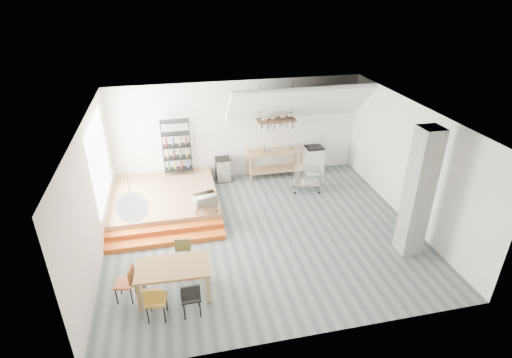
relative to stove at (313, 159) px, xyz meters
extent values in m
plane|color=#4B5457|center=(-2.50, -3.16, -0.48)|extent=(8.00, 8.00, 0.00)
cube|color=silver|center=(-2.50, 0.34, 1.12)|extent=(8.00, 0.04, 3.20)
cube|color=silver|center=(-6.50, -3.16, 1.12)|extent=(0.04, 7.00, 3.20)
cube|color=silver|center=(1.50, -3.16, 1.12)|extent=(0.04, 7.00, 3.20)
cube|color=white|center=(-2.50, -3.16, 2.72)|extent=(8.00, 7.00, 0.02)
cube|color=white|center=(-0.70, -0.26, 2.07)|extent=(4.40, 1.44, 1.32)
cube|color=white|center=(-6.48, -1.66, 1.32)|extent=(0.02, 2.50, 2.20)
cube|color=#95734A|center=(-5.00, -1.16, -0.28)|extent=(3.00, 3.00, 0.40)
cube|color=#C45217|center=(-5.00, -3.11, -0.41)|extent=(3.00, 0.35, 0.13)
cube|color=#C45217|center=(-5.00, -2.76, -0.35)|extent=(3.00, 0.35, 0.27)
cube|color=slate|center=(0.80, -4.66, 1.12)|extent=(0.50, 0.50, 3.20)
cube|color=#95734A|center=(-1.40, -0.01, 0.40)|extent=(1.80, 0.60, 0.06)
cube|color=#95734A|center=(-1.40, -0.01, -0.23)|extent=(1.70, 0.55, 0.04)
cube|color=#95734A|center=(-0.58, 0.21, -0.05)|extent=(0.06, 0.06, 0.86)
cube|color=#95734A|center=(-2.22, 0.21, -0.05)|extent=(0.06, 0.06, 0.86)
cube|color=#95734A|center=(-0.58, -0.23, -0.05)|extent=(0.06, 0.06, 0.86)
cube|color=#95734A|center=(-2.22, -0.23, -0.05)|extent=(0.06, 0.06, 0.86)
cube|color=white|center=(0.00, -0.01, -0.03)|extent=(0.60, 0.60, 0.90)
cube|color=black|center=(0.00, -0.01, 0.44)|extent=(0.58, 0.58, 0.03)
cube|color=white|center=(0.00, 0.27, 0.57)|extent=(0.60, 0.05, 0.25)
cylinder|color=black|center=(0.14, 0.13, 0.46)|extent=(0.18, 0.18, 0.02)
cylinder|color=black|center=(-0.14, 0.13, 0.46)|extent=(0.18, 0.18, 0.02)
cylinder|color=black|center=(0.14, -0.15, 0.46)|extent=(0.18, 0.18, 0.02)
cylinder|color=black|center=(-0.14, -0.15, 0.46)|extent=(0.18, 0.18, 0.02)
cube|color=#3B2617|center=(-1.40, -0.21, 1.57)|extent=(1.20, 0.50, 0.05)
cylinder|color=black|center=(-1.90, -0.21, 2.14)|extent=(0.02, 0.02, 1.15)
cylinder|color=black|center=(-0.90, -0.21, 2.14)|extent=(0.02, 0.02, 1.15)
cylinder|color=silver|center=(-1.90, -0.26, 1.43)|extent=(0.16, 0.16, 0.12)
cylinder|color=silver|center=(-1.70, -0.26, 1.41)|extent=(0.20, 0.20, 0.16)
cylinder|color=silver|center=(-1.50, -0.26, 1.39)|extent=(0.16, 0.16, 0.20)
cylinder|color=silver|center=(-1.30, -0.26, 1.43)|extent=(0.20, 0.20, 0.12)
cylinder|color=silver|center=(-1.10, -0.26, 1.41)|extent=(0.16, 0.16, 0.16)
cylinder|color=silver|center=(-0.90, -0.26, 1.39)|extent=(0.20, 0.20, 0.20)
cylinder|color=black|center=(-4.08, 0.22, 0.82)|extent=(0.02, 0.02, 1.80)
cylinder|color=black|center=(-4.92, 0.22, 0.82)|extent=(0.02, 0.02, 1.80)
cylinder|color=black|center=(-4.08, -0.14, 0.82)|extent=(0.02, 0.02, 1.80)
cylinder|color=black|center=(-4.92, -0.14, 0.82)|extent=(0.02, 0.02, 1.80)
cube|color=black|center=(-4.50, 0.04, 0.07)|extent=(0.88, 0.38, 0.02)
cube|color=black|center=(-4.50, 0.04, 0.47)|extent=(0.88, 0.38, 0.02)
cube|color=black|center=(-4.50, 0.04, 0.87)|extent=(0.88, 0.38, 0.02)
cube|color=black|center=(-4.50, 0.04, 1.27)|extent=(0.88, 0.38, 0.02)
cube|color=black|center=(-4.50, 0.04, 1.67)|extent=(0.88, 0.38, 0.03)
cylinder|color=#2D723E|center=(-4.50, 0.04, 0.21)|extent=(0.07, 0.07, 0.24)
cylinder|color=#A7AA1C|center=(-4.50, 0.04, 0.61)|extent=(0.07, 0.07, 0.24)
cylinder|color=maroon|center=(-4.50, 0.04, 1.01)|extent=(0.07, 0.07, 0.24)
cube|color=#95734A|center=(-3.90, -2.41, 0.07)|extent=(0.60, 0.40, 0.03)
cylinder|color=black|center=(-3.63, -2.24, -0.01)|extent=(0.02, 0.02, 0.13)
cylinder|color=black|center=(-4.17, -2.24, -0.01)|extent=(0.02, 0.02, 0.13)
cylinder|color=black|center=(-3.63, -2.58, -0.01)|extent=(0.02, 0.02, 0.13)
cylinder|color=black|center=(-4.17, -2.58, -0.01)|extent=(0.02, 0.02, 0.13)
sphere|color=white|center=(-5.45, -4.94, 1.72)|extent=(0.60, 0.60, 0.60)
cube|color=olive|center=(-4.85, -4.97, 0.21)|extent=(1.56, 0.92, 0.06)
cube|color=olive|center=(-4.15, -4.64, -0.15)|extent=(0.07, 0.07, 0.67)
cube|color=olive|center=(-5.52, -4.57, -0.15)|extent=(0.07, 0.07, 0.67)
cube|color=olive|center=(-4.18, -5.36, -0.15)|extent=(0.07, 0.07, 0.67)
cube|color=olive|center=(-5.55, -5.30, -0.15)|extent=(0.07, 0.07, 0.67)
cube|color=#A4731C|center=(-5.21, -5.57, -0.03)|extent=(0.45, 0.45, 0.04)
cube|color=#A4731C|center=(-5.23, -5.75, 0.22)|extent=(0.38, 0.09, 0.35)
cylinder|color=black|center=(-5.39, -5.71, -0.26)|extent=(0.03, 0.03, 0.44)
cylinder|color=black|center=(-5.07, -5.75, -0.26)|extent=(0.03, 0.03, 0.44)
cylinder|color=black|center=(-5.34, -5.39, -0.26)|extent=(0.03, 0.03, 0.44)
cylinder|color=black|center=(-5.03, -5.43, -0.26)|extent=(0.03, 0.03, 0.44)
cube|color=black|center=(-4.54, -5.60, -0.05)|extent=(0.40, 0.40, 0.04)
cube|color=black|center=(-4.54, -5.77, 0.20)|extent=(0.37, 0.05, 0.34)
cylinder|color=black|center=(-4.69, -5.76, -0.27)|extent=(0.03, 0.03, 0.43)
cylinder|color=black|center=(-4.38, -5.75, -0.27)|extent=(0.03, 0.03, 0.43)
cylinder|color=black|center=(-4.70, -5.45, -0.27)|extent=(0.03, 0.03, 0.43)
cylinder|color=black|center=(-4.39, -5.44, -0.27)|extent=(0.03, 0.03, 0.43)
cube|color=olive|center=(-4.63, -4.36, -0.06)|extent=(0.42, 0.42, 0.04)
cube|color=olive|center=(-4.61, -4.19, 0.18)|extent=(0.36, 0.08, 0.33)
cylinder|color=black|center=(-4.46, -4.23, -0.27)|extent=(0.03, 0.03, 0.41)
cylinder|color=black|center=(-4.76, -4.19, -0.27)|extent=(0.03, 0.03, 0.41)
cylinder|color=black|center=(-4.50, -4.52, -0.27)|extent=(0.03, 0.03, 0.41)
cylinder|color=black|center=(-4.80, -4.49, -0.27)|extent=(0.03, 0.03, 0.41)
cube|color=#9E4416|center=(-5.85, -4.92, -0.05)|extent=(0.44, 0.44, 0.04)
cube|color=#9E4416|center=(-5.68, -4.95, 0.18)|extent=(0.10, 0.36, 0.33)
cylinder|color=black|center=(-5.72, -5.10, -0.27)|extent=(0.03, 0.03, 0.42)
cylinder|color=black|center=(-5.67, -4.80, -0.27)|extent=(0.03, 0.03, 0.42)
cylinder|color=black|center=(-6.02, -5.04, -0.27)|extent=(0.03, 0.03, 0.42)
cylinder|color=black|center=(-5.97, -4.75, -0.27)|extent=(0.03, 0.03, 0.42)
cube|color=silver|center=(-0.64, -1.23, 0.30)|extent=(0.87, 0.59, 0.04)
cube|color=silver|center=(-0.64, -1.23, -0.21)|extent=(0.87, 0.59, 0.03)
cylinder|color=silver|center=(-0.24, -1.12, -0.08)|extent=(0.03, 0.03, 0.76)
sphere|color=black|center=(-0.24, -1.12, -0.45)|extent=(0.07, 0.07, 0.07)
cylinder|color=silver|center=(-0.97, -0.97, -0.08)|extent=(0.03, 0.03, 0.76)
sphere|color=black|center=(-0.97, -0.97, -0.45)|extent=(0.07, 0.07, 0.07)
cylinder|color=silver|center=(-0.32, -1.50, -0.08)|extent=(0.03, 0.03, 0.76)
sphere|color=black|center=(-0.32, -1.50, -0.45)|extent=(0.07, 0.07, 0.07)
cylinder|color=silver|center=(-1.05, -1.35, -0.08)|extent=(0.03, 0.03, 0.76)
sphere|color=black|center=(-1.05, -1.35, -0.45)|extent=(0.07, 0.07, 0.07)
cube|color=black|center=(-3.09, 0.04, -0.09)|extent=(0.46, 0.46, 0.79)
imported|color=beige|center=(-3.90, -2.41, 0.25)|extent=(0.66, 0.53, 0.32)
imported|color=silver|center=(-1.48, -0.06, 0.46)|extent=(0.25, 0.25, 0.05)
camera|label=1|loc=(-4.56, -11.66, 5.58)|focal=28.00mm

